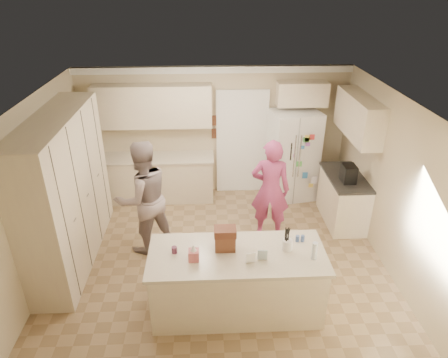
{
  "coord_description": "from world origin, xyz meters",
  "views": [
    {
      "loc": [
        -0.16,
        -5.18,
        4.1
      ],
      "look_at": [
        0.1,
        0.35,
        1.25
      ],
      "focal_mm": 32.0,
      "sensor_mm": 36.0,
      "label": 1
    }
  ],
  "objects_px": {
    "tissue_box": "(194,255)",
    "teen_boy": "(143,198)",
    "utensil_crock": "(287,245)",
    "dollhouse_body": "(225,242)",
    "island_base": "(237,283)",
    "refrigerator": "(293,156)",
    "teen_girl": "(270,190)",
    "coffee_maker": "(349,174)"
  },
  "relations": [
    {
      "from": "teen_boy",
      "to": "utensil_crock",
      "type": "bearing_deg",
      "value": 115.02
    },
    {
      "from": "coffee_maker",
      "to": "utensil_crock",
      "type": "xyz_separation_m",
      "value": [
        -1.4,
        -1.85,
        -0.07
      ]
    },
    {
      "from": "tissue_box",
      "to": "utensil_crock",
      "type": "bearing_deg",
      "value": 7.13
    },
    {
      "from": "teen_boy",
      "to": "teen_girl",
      "type": "distance_m",
      "value": 2.08
    },
    {
      "from": "utensil_crock",
      "to": "tissue_box",
      "type": "xyz_separation_m",
      "value": [
        -1.2,
        -0.15,
        -0.0
      ]
    },
    {
      "from": "utensil_crock",
      "to": "teen_girl",
      "type": "xyz_separation_m",
      "value": [
        0.04,
        1.66,
        -0.11
      ]
    },
    {
      "from": "tissue_box",
      "to": "teen_girl",
      "type": "bearing_deg",
      "value": 55.71
    },
    {
      "from": "refrigerator",
      "to": "coffee_maker",
      "type": "distance_m",
      "value": 1.38
    },
    {
      "from": "utensil_crock",
      "to": "dollhouse_body",
      "type": "relative_size",
      "value": 0.58
    },
    {
      "from": "utensil_crock",
      "to": "teen_girl",
      "type": "height_order",
      "value": "teen_girl"
    },
    {
      "from": "island_base",
      "to": "teen_girl",
      "type": "bearing_deg",
      "value": 68.15
    },
    {
      "from": "coffee_maker",
      "to": "dollhouse_body",
      "type": "xyz_separation_m",
      "value": [
        -2.2,
        -1.8,
        -0.03
      ]
    },
    {
      "from": "utensil_crock",
      "to": "tissue_box",
      "type": "height_order",
      "value": "utensil_crock"
    },
    {
      "from": "refrigerator",
      "to": "utensil_crock",
      "type": "xyz_separation_m",
      "value": [
        -0.69,
        -3.02,
        0.1
      ]
    },
    {
      "from": "teen_girl",
      "to": "tissue_box",
      "type": "bearing_deg",
      "value": 66.25
    },
    {
      "from": "dollhouse_body",
      "to": "teen_girl",
      "type": "height_order",
      "value": "teen_girl"
    },
    {
      "from": "refrigerator",
      "to": "coffee_maker",
      "type": "xyz_separation_m",
      "value": [
        0.71,
        -1.17,
        0.17
      ]
    },
    {
      "from": "teen_girl",
      "to": "refrigerator",
      "type": "bearing_deg",
      "value": -104.96
    },
    {
      "from": "utensil_crock",
      "to": "teen_boy",
      "type": "distance_m",
      "value": 2.46
    },
    {
      "from": "dollhouse_body",
      "to": "teen_girl",
      "type": "bearing_deg",
      "value": 62.58
    },
    {
      "from": "tissue_box",
      "to": "teen_boy",
      "type": "bearing_deg",
      "value": 118.3
    },
    {
      "from": "coffee_maker",
      "to": "utensil_crock",
      "type": "distance_m",
      "value": 2.32
    },
    {
      "from": "coffee_maker",
      "to": "teen_girl",
      "type": "height_order",
      "value": "teen_girl"
    },
    {
      "from": "utensil_crock",
      "to": "teen_girl",
      "type": "bearing_deg",
      "value": 88.71
    },
    {
      "from": "dollhouse_body",
      "to": "refrigerator",
      "type": "bearing_deg",
      "value": 63.45
    },
    {
      "from": "utensil_crock",
      "to": "coffee_maker",
      "type": "bearing_deg",
      "value": 52.88
    },
    {
      "from": "utensil_crock",
      "to": "teen_girl",
      "type": "relative_size",
      "value": 0.08
    },
    {
      "from": "island_base",
      "to": "refrigerator",
      "type": "bearing_deg",
      "value": 66.51
    },
    {
      "from": "tissue_box",
      "to": "teen_boy",
      "type": "xyz_separation_m",
      "value": [
        -0.83,
        1.54,
        -0.04
      ]
    },
    {
      "from": "utensil_crock",
      "to": "teen_boy",
      "type": "height_order",
      "value": "teen_boy"
    },
    {
      "from": "teen_girl",
      "to": "teen_boy",
      "type": "bearing_deg",
      "value": 18.23
    },
    {
      "from": "dollhouse_body",
      "to": "teen_girl",
      "type": "xyz_separation_m",
      "value": [
        0.84,
        1.61,
        -0.14
      ]
    },
    {
      "from": "island_base",
      "to": "utensil_crock",
      "type": "relative_size",
      "value": 14.67
    },
    {
      "from": "dollhouse_body",
      "to": "teen_boy",
      "type": "height_order",
      "value": "teen_boy"
    },
    {
      "from": "refrigerator",
      "to": "dollhouse_body",
      "type": "height_order",
      "value": "refrigerator"
    },
    {
      "from": "teen_girl",
      "to": "utensil_crock",
      "type": "bearing_deg",
      "value": 99.25
    },
    {
      "from": "coffee_maker",
      "to": "dollhouse_body",
      "type": "height_order",
      "value": "coffee_maker"
    },
    {
      "from": "refrigerator",
      "to": "dollhouse_body",
      "type": "xyz_separation_m",
      "value": [
        -1.49,
        -2.97,
        0.14
      ]
    },
    {
      "from": "coffee_maker",
      "to": "tissue_box",
      "type": "xyz_separation_m",
      "value": [
        -2.6,
        -2.0,
        -0.07
      ]
    },
    {
      "from": "utensil_crock",
      "to": "teen_girl",
      "type": "distance_m",
      "value": 1.67
    },
    {
      "from": "refrigerator",
      "to": "teen_girl",
      "type": "height_order",
      "value": "refrigerator"
    },
    {
      "from": "coffee_maker",
      "to": "teen_girl",
      "type": "distance_m",
      "value": 1.39
    }
  ]
}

